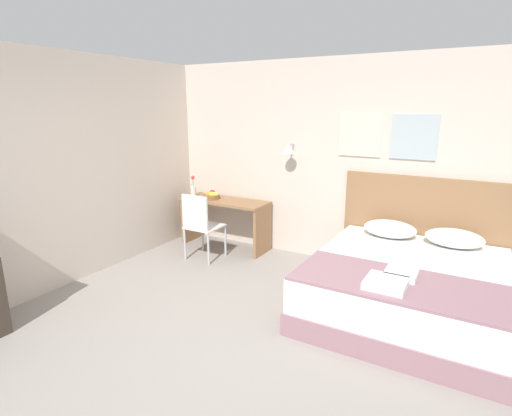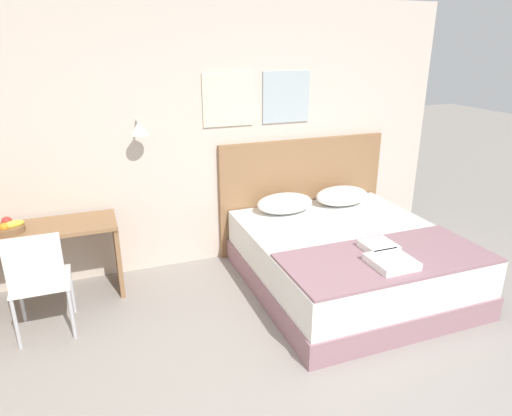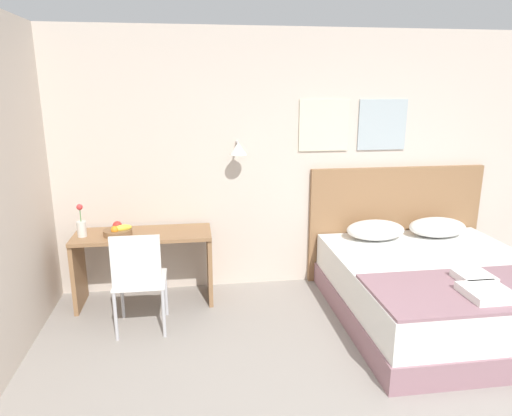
{
  "view_description": "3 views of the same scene",
  "coord_description": "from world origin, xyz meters",
  "px_view_note": "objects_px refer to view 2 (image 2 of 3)",
  "views": [
    {
      "loc": [
        1.73,
        -2.22,
        2.05
      ],
      "look_at": [
        -0.54,
        1.7,
        0.89
      ],
      "focal_mm": 28.0,
      "sensor_mm": 36.0,
      "label": 1
    },
    {
      "loc": [
        -1.02,
        -1.65,
        2.26
      ],
      "look_at": [
        0.29,
        1.82,
        0.89
      ],
      "focal_mm": 32.0,
      "sensor_mm": 36.0,
      "label": 2
    },
    {
      "loc": [
        -1.01,
        -1.84,
        2.08
      ],
      "look_at": [
        -0.47,
        1.96,
        1.06
      ],
      "focal_mm": 32.0,
      "sensor_mm": 36.0,
      "label": 3
    }
  ],
  "objects_px": {
    "folded_towel_near_foot": "(379,246)",
    "desk": "(42,249)",
    "headboard": "(302,194)",
    "throw_blanket": "(387,258)",
    "pillow_right": "(342,196)",
    "folded_towel_mid_bed": "(391,262)",
    "fruit_bowl": "(8,228)",
    "desk_chair": "(38,277)",
    "bed": "(348,260)",
    "pillow_left": "(285,203)"
  },
  "relations": [
    {
      "from": "folded_towel_near_foot",
      "to": "desk",
      "type": "xyz_separation_m",
      "value": [
        -2.7,
        1.18,
        -0.09
      ]
    },
    {
      "from": "headboard",
      "to": "desk",
      "type": "height_order",
      "value": "headboard"
    },
    {
      "from": "throw_blanket",
      "to": "desk",
      "type": "relative_size",
      "value": 1.35
    },
    {
      "from": "folded_towel_near_foot",
      "to": "pillow_right",
      "type": "bearing_deg",
      "value": 74.07
    },
    {
      "from": "pillow_right",
      "to": "folded_towel_near_foot",
      "type": "relative_size",
      "value": 2.25
    },
    {
      "from": "folded_towel_mid_bed",
      "to": "desk",
      "type": "relative_size",
      "value": 0.26
    },
    {
      "from": "fruit_bowl",
      "to": "folded_towel_mid_bed",
      "type": "bearing_deg",
      "value": -26.61
    },
    {
      "from": "headboard",
      "to": "folded_towel_mid_bed",
      "type": "bearing_deg",
      "value": -92.18
    },
    {
      "from": "pillow_right",
      "to": "desk_chair",
      "type": "xyz_separation_m",
      "value": [
        -3.03,
        -0.6,
        -0.11
      ]
    },
    {
      "from": "pillow_right",
      "to": "fruit_bowl",
      "type": "height_order",
      "value": "fruit_bowl"
    },
    {
      "from": "bed",
      "to": "desk",
      "type": "xyz_separation_m",
      "value": [
        -2.7,
        0.75,
        0.24
      ]
    },
    {
      "from": "bed",
      "to": "throw_blanket",
      "type": "bearing_deg",
      "value": -90.0
    },
    {
      "from": "bed",
      "to": "fruit_bowl",
      "type": "bearing_deg",
      "value": 166.2
    },
    {
      "from": "throw_blanket",
      "to": "fruit_bowl",
      "type": "height_order",
      "value": "fruit_bowl"
    },
    {
      "from": "throw_blanket",
      "to": "folded_towel_near_foot",
      "type": "bearing_deg",
      "value": 86.79
    },
    {
      "from": "pillow_left",
      "to": "fruit_bowl",
      "type": "relative_size",
      "value": 2.19
    },
    {
      "from": "headboard",
      "to": "folded_towel_near_foot",
      "type": "bearing_deg",
      "value": -89.69
    },
    {
      "from": "folded_towel_mid_bed",
      "to": "pillow_right",
      "type": "bearing_deg",
      "value": 74.27
    },
    {
      "from": "headboard",
      "to": "pillow_right",
      "type": "xyz_separation_m",
      "value": [
        0.34,
        -0.28,
        0.02
      ]
    },
    {
      "from": "pillow_left",
      "to": "folded_towel_mid_bed",
      "type": "relative_size",
      "value": 1.82
    },
    {
      "from": "pillow_left",
      "to": "desk_chair",
      "type": "distance_m",
      "value": 2.42
    },
    {
      "from": "pillow_left",
      "to": "desk",
      "type": "xyz_separation_m",
      "value": [
        -2.35,
        0.01,
        -0.13
      ]
    },
    {
      "from": "throw_blanket",
      "to": "folded_towel_near_foot",
      "type": "distance_m",
      "value": 0.14
    },
    {
      "from": "desk_chair",
      "to": "headboard",
      "type": "bearing_deg",
      "value": 18.19
    },
    {
      "from": "headboard",
      "to": "fruit_bowl",
      "type": "distance_m",
      "value": 2.94
    },
    {
      "from": "bed",
      "to": "pillow_right",
      "type": "bearing_deg",
      "value": 65.1
    },
    {
      "from": "throw_blanket",
      "to": "headboard",
      "type": "bearing_deg",
      "value": 90.0
    },
    {
      "from": "headboard",
      "to": "throw_blanket",
      "type": "height_order",
      "value": "headboard"
    },
    {
      "from": "throw_blanket",
      "to": "folded_towel_near_foot",
      "type": "relative_size",
      "value": 6.58
    },
    {
      "from": "folded_towel_mid_bed",
      "to": "fruit_bowl",
      "type": "distance_m",
      "value": 3.19
    },
    {
      "from": "bed",
      "to": "headboard",
      "type": "relative_size",
      "value": 1.02
    },
    {
      "from": "pillow_right",
      "to": "folded_towel_near_foot",
      "type": "height_order",
      "value": "pillow_right"
    },
    {
      "from": "pillow_right",
      "to": "desk",
      "type": "height_order",
      "value": "pillow_right"
    },
    {
      "from": "throw_blanket",
      "to": "fruit_bowl",
      "type": "bearing_deg",
      "value": 156.15
    },
    {
      "from": "bed",
      "to": "desk_chair",
      "type": "height_order",
      "value": "desk_chair"
    },
    {
      "from": "headboard",
      "to": "folded_towel_mid_bed",
      "type": "distance_m",
      "value": 1.73
    },
    {
      "from": "folded_towel_mid_bed",
      "to": "bed",
      "type": "bearing_deg",
      "value": 84.72
    },
    {
      "from": "headboard",
      "to": "pillow_left",
      "type": "bearing_deg",
      "value": -140.52
    },
    {
      "from": "desk_chair",
      "to": "desk",
      "type": "bearing_deg",
      "value": 90.98
    },
    {
      "from": "desk",
      "to": "fruit_bowl",
      "type": "distance_m",
      "value": 0.34
    },
    {
      "from": "folded_towel_near_foot",
      "to": "desk",
      "type": "distance_m",
      "value": 2.95
    },
    {
      "from": "pillow_left",
      "to": "pillow_right",
      "type": "relative_size",
      "value": 1.0
    },
    {
      "from": "headboard",
      "to": "folded_towel_near_foot",
      "type": "relative_size",
      "value": 7.23
    },
    {
      "from": "folded_towel_near_foot",
      "to": "fruit_bowl",
      "type": "distance_m",
      "value": 3.15
    },
    {
      "from": "bed",
      "to": "headboard",
      "type": "height_order",
      "value": "headboard"
    },
    {
      "from": "pillow_right",
      "to": "fruit_bowl",
      "type": "xyz_separation_m",
      "value": [
        -3.26,
        -0.02,
        0.11
      ]
    },
    {
      "from": "headboard",
      "to": "fruit_bowl",
      "type": "xyz_separation_m",
      "value": [
        -2.92,
        -0.3,
        0.14
      ]
    },
    {
      "from": "throw_blanket",
      "to": "folded_towel_mid_bed",
      "type": "distance_m",
      "value": 0.16
    },
    {
      "from": "throw_blanket",
      "to": "fruit_bowl",
      "type": "relative_size",
      "value": 6.39
    },
    {
      "from": "pillow_left",
      "to": "folded_towel_near_foot",
      "type": "relative_size",
      "value": 2.25
    }
  ]
}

